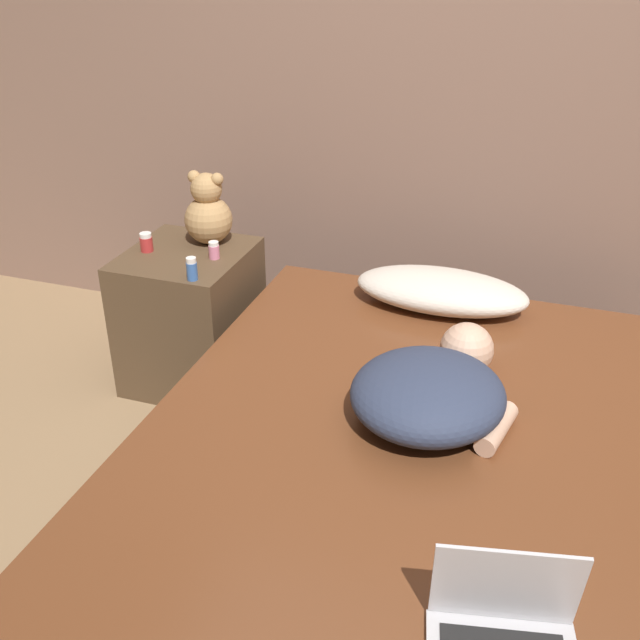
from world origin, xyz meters
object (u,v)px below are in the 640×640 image
(bottle_red, at_px, (146,242))
(pillow, at_px, (441,291))
(laptop, at_px, (505,635))
(person_lying, at_px, (435,389))
(bottle_pink, at_px, (214,250))
(teddy_bear, at_px, (208,212))
(bottle_blue, at_px, (192,269))

(bottle_red, bearing_deg, pillow, 7.90)
(pillow, height_order, laptop, laptop)
(person_lying, relative_size, bottle_pink, 9.64)
(person_lying, height_order, bottle_pink, bottle_pink)
(laptop, xyz_separation_m, bottle_red, (-1.53, 1.28, 0.12))
(pillow, xyz_separation_m, laptop, (0.40, -1.44, -0.01))
(person_lying, distance_m, bottle_pink, 1.11)
(teddy_bear, xyz_separation_m, bottle_pink, (0.09, -0.14, -0.09))
(bottle_pink, bearing_deg, person_lying, -29.76)
(person_lying, distance_m, bottle_red, 1.35)
(teddy_bear, xyz_separation_m, bottle_blue, (0.10, -0.34, -0.08))
(bottle_blue, bearing_deg, pillow, 21.63)
(teddy_bear, bearing_deg, bottle_pink, -58.12)
(laptop, distance_m, bottle_blue, 1.66)
(pillow, bearing_deg, bottle_red, -172.10)
(teddy_bear, distance_m, bottle_pink, 0.19)
(bottle_pink, bearing_deg, pillow, 9.07)
(pillow, xyz_separation_m, bottle_red, (-1.13, -0.16, 0.10))
(laptop, height_order, bottle_red, laptop)
(person_lying, bearing_deg, laptop, -57.66)
(bottle_pink, xyz_separation_m, bottle_red, (-0.28, -0.02, 0.00))
(teddy_bear, bearing_deg, bottle_red, -140.24)
(teddy_bear, height_order, bottle_red, teddy_bear)
(teddy_bear, height_order, bottle_blue, teddy_bear)
(bottle_red, bearing_deg, bottle_pink, 4.28)
(laptop, distance_m, teddy_bear, 1.97)
(bottle_blue, bearing_deg, person_lying, -20.29)
(bottle_pink, height_order, bottle_red, bottle_red)
(laptop, xyz_separation_m, teddy_bear, (-1.33, 1.44, 0.21))
(pillow, xyz_separation_m, bottle_blue, (-0.84, -0.33, 0.11))
(laptop, xyz_separation_m, bottle_pink, (-1.25, 1.30, 0.11))
(laptop, bearing_deg, bottle_red, 128.13)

